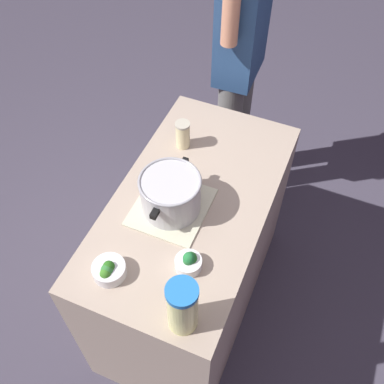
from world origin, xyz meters
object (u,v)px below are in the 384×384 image
(broccoli_bowl_front, at_px, (109,270))
(broccoli_bowl_center, at_px, (189,262))
(mason_jar, at_px, (183,135))
(person_cook, at_px, (239,65))
(lemonade_pitcher, at_px, (182,307))
(cooking_pot, at_px, (170,193))

(broccoli_bowl_front, relative_size, broccoli_bowl_center, 1.23)
(mason_jar, distance_m, broccoli_bowl_front, 0.71)
(mason_jar, distance_m, person_cook, 0.65)
(mason_jar, height_order, broccoli_bowl_center, mason_jar)
(lemonade_pitcher, bearing_deg, mason_jar, 23.56)
(mason_jar, bearing_deg, broccoli_bowl_center, -154.46)
(broccoli_bowl_front, distance_m, person_cook, 1.36)
(person_cook, bearing_deg, broccoli_bowl_front, 178.65)
(lemonade_pitcher, xyz_separation_m, person_cook, (1.42, 0.29, -0.10))
(broccoli_bowl_front, bearing_deg, cooking_pot, -12.62)
(cooking_pot, relative_size, mason_jar, 2.34)
(broccoli_bowl_front, height_order, person_cook, person_cook)
(lemonade_pitcher, distance_m, broccoli_bowl_front, 0.34)
(cooking_pot, distance_m, mason_jar, 0.36)
(broccoli_bowl_front, relative_size, person_cook, 0.07)
(cooking_pot, xyz_separation_m, lemonade_pitcher, (-0.43, -0.24, 0.03))
(lemonade_pitcher, xyz_separation_m, broccoli_bowl_front, (0.06, 0.32, -0.09))
(broccoli_bowl_front, bearing_deg, lemonade_pitcher, -100.87)
(mason_jar, relative_size, broccoli_bowl_center, 1.33)
(broccoli_bowl_center, xyz_separation_m, person_cook, (1.21, 0.22, -0.01))
(cooking_pot, height_order, broccoli_bowl_center, cooking_pot)
(cooking_pot, xyz_separation_m, broccoli_bowl_front, (-0.37, 0.08, -0.06))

